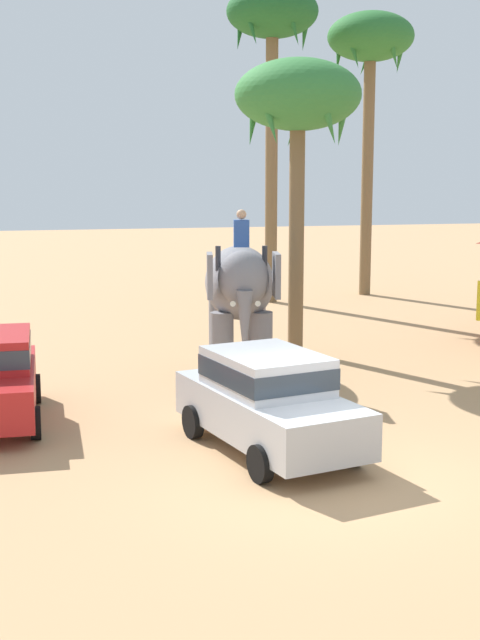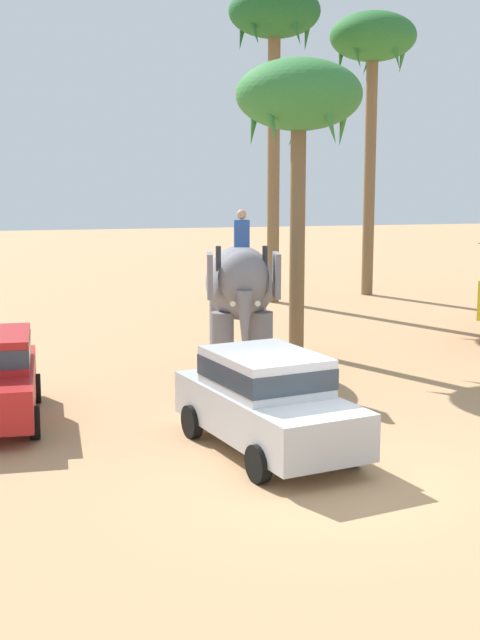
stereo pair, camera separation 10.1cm
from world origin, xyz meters
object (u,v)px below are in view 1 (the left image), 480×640
object	(u,v)px
car_sedan_foreground	(268,398)
palm_tree_behind_elephant	(272,26)
palm_tree_left_of_road	(298,103)
elephant_with_mahout	(240,291)
palm_tree_near_hut	(370,49)

from	to	relation	value
car_sedan_foreground	palm_tree_behind_elephant	bearing A→B (deg)	74.08
car_sedan_foreground	palm_tree_left_of_road	world-z (taller)	palm_tree_left_of_road
elephant_with_mahout	palm_tree_left_of_road	size ratio (longest dim) A/B	0.53
palm_tree_behind_elephant	palm_tree_near_hut	world-z (taller)	palm_tree_behind_elephant
elephant_with_mahout	car_sedan_foreground	bearing A→B (deg)	-98.91
car_sedan_foreground	palm_tree_near_hut	size ratio (longest dim) A/B	0.42
elephant_with_mahout	palm_tree_behind_elephant	world-z (taller)	palm_tree_behind_elephant
elephant_with_mahout	palm_tree_left_of_road	distance (m)	5.34
car_sedan_foreground	elephant_with_mahout	world-z (taller)	elephant_with_mahout
palm_tree_near_hut	palm_tree_left_of_road	world-z (taller)	palm_tree_near_hut
palm_tree_behind_elephant	palm_tree_left_of_road	bearing A→B (deg)	-101.62
elephant_with_mahout	palm_tree_behind_elephant	xyz separation A→B (m)	(3.85, 10.99, 7.69)
palm_tree_near_hut	palm_tree_left_of_road	distance (m)	11.74
car_sedan_foreground	elephant_with_mahout	size ratio (longest dim) A/B	1.10
elephant_with_mahout	palm_tree_near_hut	distance (m)	16.05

